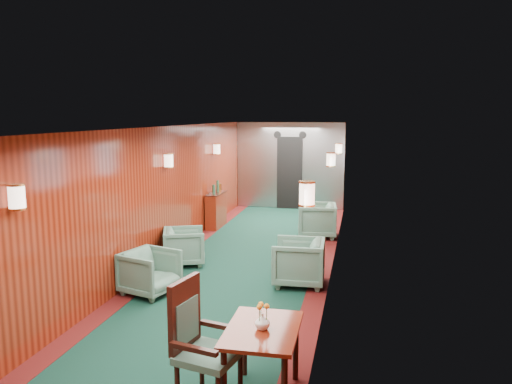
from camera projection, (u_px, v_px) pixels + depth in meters
room at (239, 175)px, 8.07m from camera, size 12.00×12.10×2.40m
bulkhead at (290, 166)px, 13.85m from camera, size 2.98×0.17×2.39m
windows_right at (332, 187)px, 8.03m from camera, size 0.02×8.60×0.80m
wall_sconces at (246, 162)px, 8.59m from camera, size 2.97×7.97×0.25m
dining_table at (263, 340)px, 4.53m from camera, size 0.66×0.93×0.69m
side_chair at (198, 339)px, 4.44m from camera, size 0.62×0.64×1.16m
credenza at (216, 209)px, 11.60m from camera, size 0.29×0.91×1.09m
flower_vase at (262, 322)px, 4.48m from camera, size 0.17×0.17×0.15m
armchair_left_near at (150, 272)px, 7.29m from camera, size 0.88×0.87×0.65m
armchair_left_far at (184, 246)px, 8.73m from camera, size 0.90×0.89×0.64m
armchair_right_near at (298, 262)px, 7.68m from camera, size 0.81×0.79×0.71m
armchair_right_far at (317, 220)px, 10.66m from camera, size 0.88×0.86×0.73m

